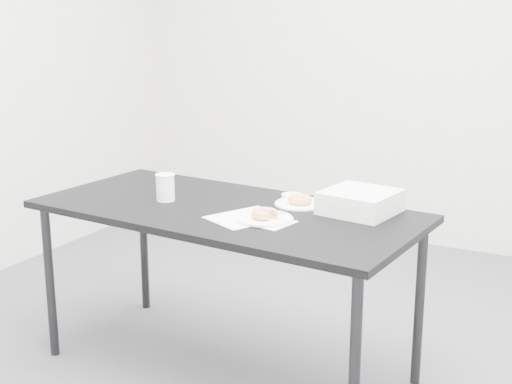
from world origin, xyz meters
The scene contains 14 objects.
floor centered at (0.00, 0.00, 0.00)m, with size 4.00×4.00×0.00m, color #515156.
wall_back centered at (0.00, 2.00, 1.35)m, with size 4.00×0.02×2.70m, color white.
table centered at (-0.15, -0.15, 0.69)m, with size 1.68×0.89×0.74m.
scorecard centered at (0.00, -0.24, 0.74)m, with size 0.22×0.28×0.00m, color white.
logo_patch centered at (0.09, -0.15, 0.75)m, with size 0.05×0.05×0.00m, color green.
pen centered at (0.07, -0.16, 0.75)m, with size 0.01×0.01×0.13m, color #0D9165.
napkin centered at (0.12, -0.26, 0.74)m, with size 0.16×0.16×0.00m, color white.
plate_near centered at (0.08, -0.23, 0.75)m, with size 0.23×0.23×0.01m, color white.
donut_near centered at (0.08, -0.23, 0.77)m, with size 0.11×0.11×0.04m, color #D28B42.
plate_far centered at (0.11, 0.05, 0.75)m, with size 0.22×0.22×0.01m, color white.
donut_far centered at (0.11, 0.05, 0.77)m, with size 0.10×0.10×0.03m, color #D28B42.
coffee_cup centered at (-0.44, -0.17, 0.80)m, with size 0.08×0.08×0.12m, color white.
cup_lid centered at (0.03, 0.14, 0.75)m, with size 0.10×0.10×0.01m, color white.
bakery_box centered at (0.38, 0.05, 0.79)m, with size 0.27×0.27×0.09m, color white.
Camera 1 is at (1.31, -2.64, 1.55)m, focal length 50.00 mm.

